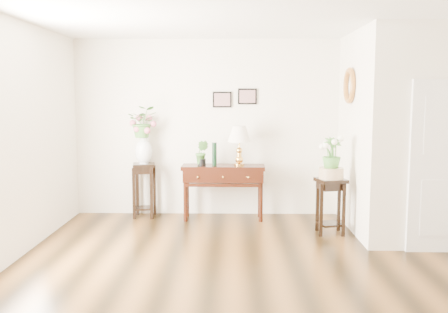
{
  "coord_description": "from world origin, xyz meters",
  "views": [
    {
      "loc": [
        -0.48,
        -5.22,
        1.89
      ],
      "look_at": [
        -0.6,
        1.3,
        1.11
      ],
      "focal_mm": 40.0,
      "sensor_mm": 36.0,
      "label": 1
    }
  ],
  "objects_px": {
    "console_table": "(223,192)",
    "table_lamp": "(239,143)",
    "plant_stand_a": "(144,190)",
    "plant_stand_b": "(330,206)"
  },
  "relations": [
    {
      "from": "console_table",
      "to": "table_lamp",
      "type": "distance_m",
      "value": 0.81
    },
    {
      "from": "table_lamp",
      "to": "plant_stand_b",
      "type": "height_order",
      "value": "table_lamp"
    },
    {
      "from": "plant_stand_a",
      "to": "plant_stand_b",
      "type": "xyz_separation_m",
      "value": [
        2.75,
        -0.92,
        -0.04
      ]
    },
    {
      "from": "console_table",
      "to": "table_lamp",
      "type": "bearing_deg",
      "value": 1.18
    },
    {
      "from": "console_table",
      "to": "plant_stand_a",
      "type": "xyz_separation_m",
      "value": [
        -1.25,
        0.13,
        0.0
      ]
    },
    {
      "from": "plant_stand_a",
      "to": "plant_stand_b",
      "type": "height_order",
      "value": "plant_stand_a"
    },
    {
      "from": "table_lamp",
      "to": "plant_stand_a",
      "type": "height_order",
      "value": "table_lamp"
    },
    {
      "from": "plant_stand_a",
      "to": "plant_stand_b",
      "type": "relative_size",
      "value": 1.1
    },
    {
      "from": "table_lamp",
      "to": "plant_stand_b",
      "type": "distance_m",
      "value": 1.69
    },
    {
      "from": "console_table",
      "to": "table_lamp",
      "type": "xyz_separation_m",
      "value": [
        0.25,
        0.0,
        0.77
      ]
    }
  ]
}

